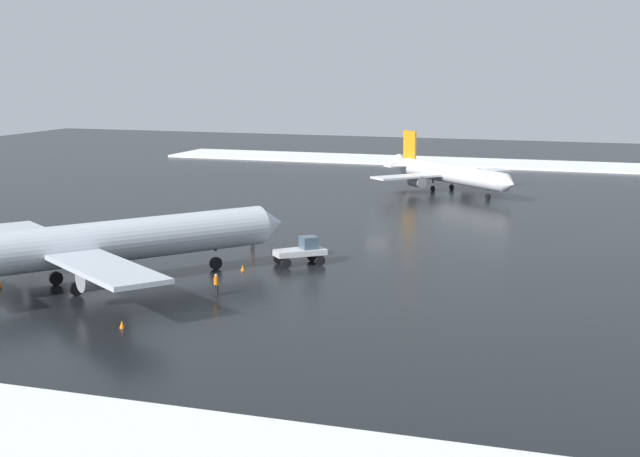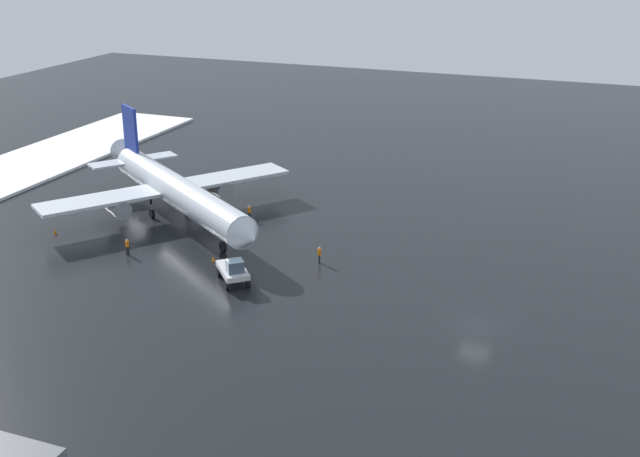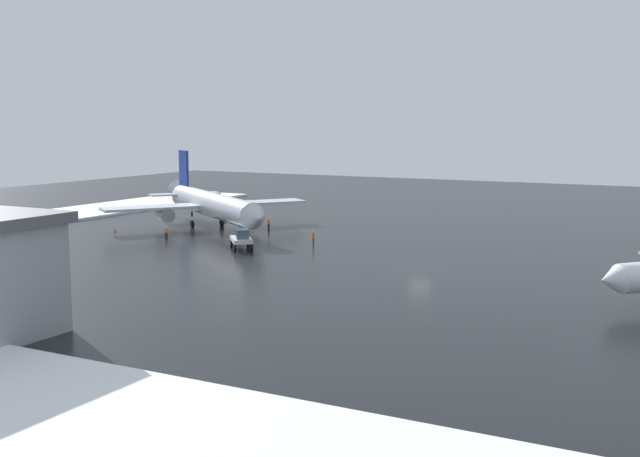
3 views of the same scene
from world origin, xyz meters
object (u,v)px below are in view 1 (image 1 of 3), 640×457
object	(u,v)px
airplane_foreground_jet	(449,174)
airplane_parked_starboard	(90,244)
traffic_cone_mid_line	(122,324)
traffic_cone_wingtip_side	(0,284)
pushback_tug	(302,250)
ground_crew_by_nose_gear	(252,238)
traffic_cone_near_nose	(243,268)
ground_crew_beside_wing	(108,255)
ground_crew_near_tug	(216,283)

from	to	relation	value
airplane_foreground_jet	airplane_parked_starboard	bearing A→B (deg)	-61.86
traffic_cone_mid_line	traffic_cone_wingtip_side	distance (m)	17.34
airplane_parked_starboard	pushback_tug	bearing A→B (deg)	-7.78
traffic_cone_mid_line	airplane_foreground_jet	bearing A→B (deg)	-5.12
ground_crew_by_nose_gear	traffic_cone_wingtip_side	bearing A→B (deg)	123.82
airplane_foreground_jet	traffic_cone_near_nose	size ratio (longest dim) A/B	39.01
airplane_foreground_jet	ground_crew_beside_wing	xyz separation A→B (m)	(-58.05, 18.53, -1.62)
airplane_parked_starboard	airplane_foreground_jet	distance (m)	67.44
ground_crew_near_tug	traffic_cone_wingtip_side	size ratio (longest dim) A/B	3.11
traffic_cone_near_nose	traffic_cone_wingtip_side	xyz separation A→B (m)	(-12.10, 16.06, 0.00)
ground_crew_beside_wing	airplane_parked_starboard	bearing A→B (deg)	136.62
traffic_cone_wingtip_side	ground_crew_near_tug	bearing A→B (deg)	-79.72
traffic_cone_wingtip_side	pushback_tug	bearing A→B (deg)	-50.65
ground_crew_near_tug	traffic_cone_near_nose	bearing A→B (deg)	-140.13
ground_crew_beside_wing	ground_crew_near_tug	size ratio (longest dim) A/B	1.00
airplane_parked_starboard	traffic_cone_mid_line	xyz separation A→B (m)	(-10.04, -8.73, -3.25)
airplane_foreground_jet	traffic_cone_wingtip_side	distance (m)	71.84
pushback_tug	traffic_cone_mid_line	world-z (taller)	pushback_tug
pushback_tug	traffic_cone_mid_line	distance (m)	24.24
ground_crew_by_nose_gear	traffic_cone_mid_line	world-z (taller)	ground_crew_by_nose_gear
airplane_foreground_jet	traffic_cone_wingtip_side	bearing A→B (deg)	-66.78
pushback_tug	traffic_cone_wingtip_side	world-z (taller)	pushback_tug
traffic_cone_mid_line	traffic_cone_wingtip_side	size ratio (longest dim) A/B	1.00
airplane_parked_starboard	traffic_cone_near_nose	distance (m)	13.58
airplane_parked_starboard	traffic_cone_near_nose	xyz separation A→B (m)	(9.52, -9.13, -3.25)
ground_crew_beside_wing	ground_crew_by_nose_gear	world-z (taller)	same
traffic_cone_near_nose	traffic_cone_mid_line	world-z (taller)	same
pushback_tug	traffic_cone_mid_line	size ratio (longest dim) A/B	8.92
airplane_parked_starboard	ground_crew_near_tug	world-z (taller)	airplane_parked_starboard
ground_crew_near_tug	pushback_tug	bearing A→B (deg)	-160.43
pushback_tug	traffic_cone_wingtip_side	distance (m)	25.84
traffic_cone_mid_line	ground_crew_near_tug	bearing A→B (deg)	-10.99
airplane_parked_starboard	ground_crew_beside_wing	bearing A→B (deg)	57.41
airplane_foreground_jet	traffic_cone_mid_line	xyz separation A→B (m)	(-75.67, 6.77, -2.32)
airplane_foreground_jet	traffic_cone_mid_line	bearing A→B (deg)	-53.69
ground_crew_by_nose_gear	traffic_cone_wingtip_side	size ratio (longest dim) A/B	3.11
pushback_tug	airplane_parked_starboard	bearing A→B (deg)	-174.66
airplane_foreground_jet	pushback_tug	distance (m)	51.91
ground_crew_beside_wing	pushback_tug	bearing A→B (deg)	-134.03
ground_crew_beside_wing	traffic_cone_near_nose	bearing A→B (deg)	-146.10
traffic_cone_near_nose	traffic_cone_mid_line	distance (m)	19.56
airplane_parked_starboard	pushback_tug	world-z (taller)	airplane_parked_starboard
airplane_foreground_jet	traffic_cone_near_nose	xyz separation A→B (m)	(-56.11, 6.37, -2.32)
airplane_parked_starboard	traffic_cone_mid_line	world-z (taller)	airplane_parked_starboard
ground_crew_by_nose_gear	traffic_cone_mid_line	distance (m)	29.74
ground_crew_near_tug	ground_crew_by_nose_gear	distance (m)	19.57
ground_crew_near_tug	ground_crew_beside_wing	bearing A→B (deg)	-87.44
airplane_parked_starboard	ground_crew_beside_wing	distance (m)	8.55
traffic_cone_near_nose	ground_crew_by_nose_gear	bearing A→B (deg)	18.57
ground_crew_beside_wing	ground_crew_by_nose_gear	xyz separation A→B (m)	(11.96, -8.79, 0.00)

